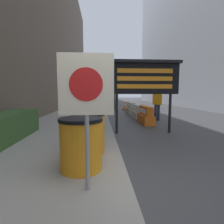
% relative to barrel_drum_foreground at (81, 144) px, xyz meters
% --- Properties ---
extents(ground_plane, '(120.00, 120.00, 0.00)m').
position_rel_barrel_drum_foreground_xyz_m(ground_plane, '(0.79, -0.44, -0.61)').
color(ground_plane, '#3F3F42').
extents(sidewalk_left, '(3.77, 56.00, 0.15)m').
position_rel_barrel_drum_foreground_xyz_m(sidewalk_left, '(-1.09, -0.44, -0.53)').
color(sidewalk_left, gray).
rests_on(sidewalk_left, ground_plane).
extents(barrel_drum_foreground, '(0.76, 0.76, 0.91)m').
position_rel_barrel_drum_foreground_xyz_m(barrel_drum_foreground, '(0.00, 0.00, 0.00)').
color(barrel_drum_foreground, orange).
rests_on(barrel_drum_foreground, sidewalk_left).
extents(barrel_drum_middle, '(0.76, 0.76, 0.91)m').
position_rel_barrel_drum_foreground_xyz_m(barrel_drum_middle, '(0.07, 0.85, 0.00)').
color(barrel_drum_middle, orange).
rests_on(barrel_drum_middle, sidewalk_left).
extents(warning_sign, '(0.72, 0.08, 1.85)m').
position_rel_barrel_drum_foreground_xyz_m(warning_sign, '(0.16, -0.69, 0.86)').
color(warning_sign, gray).
rests_on(warning_sign, sidewalk_left).
extents(message_board, '(2.64, 0.36, 2.66)m').
position_rel_barrel_drum_foreground_xyz_m(message_board, '(1.96, 3.36, 1.42)').
color(message_board, black).
rests_on(message_board, ground_plane).
extents(jersey_barrier_orange_near, '(0.51, 1.61, 0.85)m').
position_rel_barrel_drum_foreground_xyz_m(jersey_barrier_orange_near, '(2.59, 5.40, -0.23)').
color(jersey_barrier_orange_near, orange).
rests_on(jersey_barrier_orange_near, ground_plane).
extents(jersey_barrier_white, '(0.52, 1.66, 0.80)m').
position_rel_barrel_drum_foreground_xyz_m(jersey_barrier_white, '(2.59, 7.35, -0.26)').
color(jersey_barrier_white, silver).
rests_on(jersey_barrier_white, ground_plane).
extents(jersey_barrier_cream, '(0.50, 1.67, 0.83)m').
position_rel_barrel_drum_foreground_xyz_m(jersey_barrier_cream, '(2.59, 9.47, -0.24)').
color(jersey_barrier_cream, beige).
rests_on(jersey_barrier_cream, ground_plane).
extents(traffic_cone_near, '(0.41, 0.41, 0.74)m').
position_rel_barrel_drum_foreground_xyz_m(traffic_cone_near, '(3.40, 9.61, -0.24)').
color(traffic_cone_near, black).
rests_on(traffic_cone_near, ground_plane).
extents(traffic_cone_mid, '(0.33, 0.33, 0.59)m').
position_rel_barrel_drum_foreground_xyz_m(traffic_cone_mid, '(2.76, 9.43, -0.32)').
color(traffic_cone_mid, black).
rests_on(traffic_cone_mid, ground_plane).
extents(traffic_cone_far, '(0.42, 0.42, 0.75)m').
position_rel_barrel_drum_foreground_xyz_m(traffic_cone_far, '(2.56, 12.53, -0.24)').
color(traffic_cone_far, black).
rests_on(traffic_cone_far, ground_plane).
extents(traffic_light_near_curb, '(0.28, 0.44, 4.34)m').
position_rel_barrel_drum_foreground_xyz_m(traffic_light_near_curb, '(1.65, 12.60, 2.52)').
color(traffic_light_near_curb, '#2D2D30').
rests_on(traffic_light_near_curb, ground_plane).
extents(pedestrian_worker, '(0.55, 0.46, 1.80)m').
position_rel_barrel_drum_foreground_xyz_m(pedestrian_worker, '(3.46, 6.31, 0.46)').
color(pedestrian_worker, '#23283D').
rests_on(pedestrian_worker, ground_plane).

